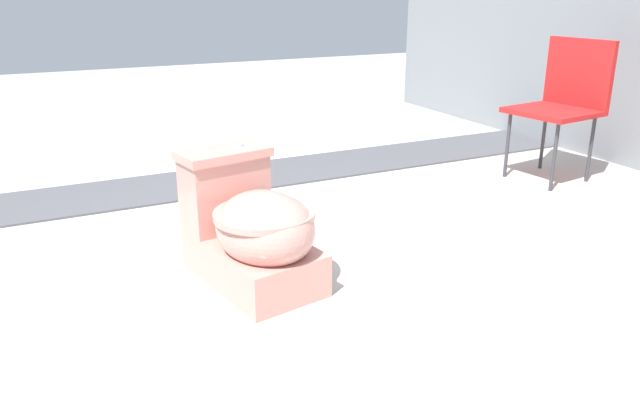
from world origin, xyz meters
The scene contains 4 objects.
ground_plane centered at (0.00, 0.00, 0.00)m, with size 14.00×14.00×0.00m, color #B7B2A8.
gravel_strip centered at (-1.23, 0.50, 0.01)m, with size 0.56×8.00×0.01m, color #4C4C51.
toilet centered at (0.14, 0.02, 0.22)m, with size 0.69×0.48×0.52m.
folding_chair_left centered at (-0.40, 2.22, 0.51)m, with size 0.49×0.49×0.83m.
Camera 1 is at (2.31, -0.74, 1.14)m, focal length 35.00 mm.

